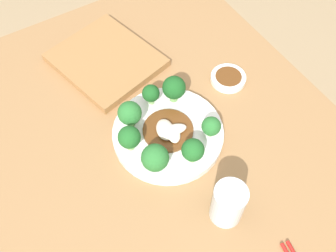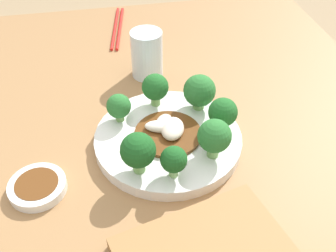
{
  "view_description": "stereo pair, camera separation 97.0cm",
  "coord_description": "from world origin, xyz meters",
  "px_view_note": "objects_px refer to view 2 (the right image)",
  "views": [
    {
      "loc": [
        -0.37,
        0.21,
        1.49
      ],
      "look_at": [
        0.02,
        -0.04,
        0.79
      ],
      "focal_mm": 42.0,
      "sensor_mm": 36.0,
      "label": 1
    },
    {
      "loc": [
        0.49,
        -0.13,
        1.22
      ],
      "look_at": [
        0.02,
        -0.04,
        0.79
      ],
      "focal_mm": 42.0,
      "sensor_mm": 36.0,
      "label": 2
    }
  ],
  "objects_px": {
    "broccoli_west": "(155,88)",
    "chopsticks": "(117,28)",
    "broccoli_northeast": "(214,137)",
    "broccoli_southwest": "(119,106)",
    "broccoli_southeast": "(138,151)",
    "broccoli_north": "(223,113)",
    "stirfry_center": "(168,130)",
    "broccoli_east": "(174,160)",
    "sauce_dish": "(37,186)",
    "broccoli_northwest": "(199,91)",
    "drinking_glass": "(147,54)",
    "plate": "(168,139)"
  },
  "relations": [
    {
      "from": "broccoli_west",
      "to": "chopsticks",
      "type": "bearing_deg",
      "value": -173.35
    },
    {
      "from": "broccoli_northeast",
      "to": "broccoli_southwest",
      "type": "bearing_deg",
      "value": -130.03
    },
    {
      "from": "broccoli_southeast",
      "to": "stirfry_center",
      "type": "relative_size",
      "value": 0.62
    },
    {
      "from": "broccoli_northeast",
      "to": "stirfry_center",
      "type": "xyz_separation_m",
      "value": [
        -0.06,
        -0.06,
        -0.03
      ]
    },
    {
      "from": "broccoli_northeast",
      "to": "broccoli_east",
      "type": "relative_size",
      "value": 1.26
    },
    {
      "from": "broccoli_north",
      "to": "chopsticks",
      "type": "distance_m",
      "value": 0.45
    },
    {
      "from": "drinking_glass",
      "to": "sauce_dish",
      "type": "xyz_separation_m",
      "value": [
        0.27,
        -0.21,
        -0.04
      ]
    },
    {
      "from": "broccoli_southeast",
      "to": "broccoli_southwest",
      "type": "bearing_deg",
      "value": -172.08
    },
    {
      "from": "drinking_glass",
      "to": "plate",
      "type": "bearing_deg",
      "value": 0.62
    },
    {
      "from": "broccoli_north",
      "to": "stirfry_center",
      "type": "xyz_separation_m",
      "value": [
        -0.01,
        -0.09,
        -0.03
      ]
    },
    {
      "from": "broccoli_southeast",
      "to": "broccoli_north",
      "type": "height_order",
      "value": "broccoli_southeast"
    },
    {
      "from": "broccoli_east",
      "to": "stirfry_center",
      "type": "distance_m",
      "value": 0.09
    },
    {
      "from": "broccoli_northeast",
      "to": "stirfry_center",
      "type": "bearing_deg",
      "value": -136.39
    },
    {
      "from": "broccoli_north",
      "to": "stirfry_center",
      "type": "relative_size",
      "value": 0.58
    },
    {
      "from": "broccoli_east",
      "to": "stirfry_center",
      "type": "height_order",
      "value": "broccoli_east"
    },
    {
      "from": "broccoli_southwest",
      "to": "broccoli_east",
      "type": "relative_size",
      "value": 0.96
    },
    {
      "from": "broccoli_north",
      "to": "chopsticks",
      "type": "bearing_deg",
      "value": -162.54
    },
    {
      "from": "broccoli_southeast",
      "to": "drinking_glass",
      "type": "bearing_deg",
      "value": 168.95
    },
    {
      "from": "broccoli_west",
      "to": "broccoli_east",
      "type": "height_order",
      "value": "broccoli_west"
    },
    {
      "from": "broccoli_west",
      "to": "broccoli_northeast",
      "type": "height_order",
      "value": "broccoli_northeast"
    },
    {
      "from": "broccoli_north",
      "to": "broccoli_west",
      "type": "distance_m",
      "value": 0.13
    },
    {
      "from": "stirfry_center",
      "to": "broccoli_northeast",
      "type": "bearing_deg",
      "value": 43.61
    },
    {
      "from": "broccoli_east",
      "to": "stirfry_center",
      "type": "bearing_deg",
      "value": 174.55
    },
    {
      "from": "broccoli_southeast",
      "to": "broccoli_northeast",
      "type": "height_order",
      "value": "broccoli_southeast"
    },
    {
      "from": "plate",
      "to": "broccoli_east",
      "type": "distance_m",
      "value": 0.1
    },
    {
      "from": "plate",
      "to": "broccoli_southwest",
      "type": "xyz_separation_m",
      "value": [
        -0.05,
        -0.07,
        0.04
      ]
    },
    {
      "from": "broccoli_southwest",
      "to": "broccoli_southeast",
      "type": "bearing_deg",
      "value": 7.92
    },
    {
      "from": "drinking_glass",
      "to": "chopsticks",
      "type": "bearing_deg",
      "value": -168.31
    },
    {
      "from": "broccoli_northwest",
      "to": "stirfry_center",
      "type": "height_order",
      "value": "broccoli_northwest"
    },
    {
      "from": "plate",
      "to": "broccoli_northeast",
      "type": "bearing_deg",
      "value": 45.57
    },
    {
      "from": "plate",
      "to": "chopsticks",
      "type": "relative_size",
      "value": 1.17
    },
    {
      "from": "broccoli_northeast",
      "to": "chopsticks",
      "type": "height_order",
      "value": "broccoli_northeast"
    },
    {
      "from": "broccoli_southeast",
      "to": "chopsticks",
      "type": "relative_size",
      "value": 0.33
    },
    {
      "from": "broccoli_northeast",
      "to": "drinking_glass",
      "type": "xyz_separation_m",
      "value": [
        -0.27,
        -0.06,
        -0.01
      ]
    },
    {
      "from": "broccoli_north",
      "to": "stirfry_center",
      "type": "bearing_deg",
      "value": -96.41
    },
    {
      "from": "broccoli_northwest",
      "to": "chopsticks",
      "type": "distance_m",
      "value": 0.38
    },
    {
      "from": "plate",
      "to": "chopsticks",
      "type": "bearing_deg",
      "value": -173.83
    },
    {
      "from": "broccoli_northeast",
      "to": "sauce_dish",
      "type": "bearing_deg",
      "value": -89.4
    },
    {
      "from": "broccoli_northeast",
      "to": "broccoli_northwest",
      "type": "relative_size",
      "value": 1.02
    },
    {
      "from": "broccoli_northwest",
      "to": "drinking_glass",
      "type": "distance_m",
      "value": 0.17
    },
    {
      "from": "broccoli_northwest",
      "to": "drinking_glass",
      "type": "relative_size",
      "value": 0.68
    },
    {
      "from": "broccoli_southeast",
      "to": "broccoli_east",
      "type": "height_order",
      "value": "broccoli_southeast"
    },
    {
      "from": "broccoli_southeast",
      "to": "broccoli_north",
      "type": "distance_m",
      "value": 0.16
    },
    {
      "from": "broccoli_east",
      "to": "chopsticks",
      "type": "relative_size",
      "value": 0.25
    },
    {
      "from": "broccoli_north",
      "to": "broccoli_northwest",
      "type": "relative_size",
      "value": 0.97
    },
    {
      "from": "plate",
      "to": "broccoli_northeast",
      "type": "height_order",
      "value": "broccoli_northeast"
    },
    {
      "from": "broccoli_northeast",
      "to": "drinking_glass",
      "type": "distance_m",
      "value": 0.28
    },
    {
      "from": "plate",
      "to": "broccoli_southeast",
      "type": "relative_size",
      "value": 3.56
    },
    {
      "from": "broccoli_northeast",
      "to": "sauce_dish",
      "type": "distance_m",
      "value": 0.27
    },
    {
      "from": "broccoli_southeast",
      "to": "broccoli_northwest",
      "type": "distance_m",
      "value": 0.18
    }
  ]
}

